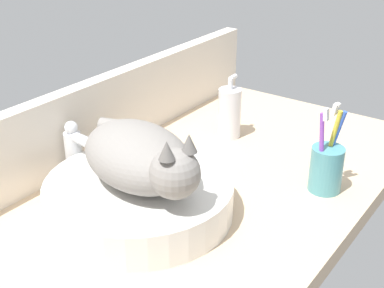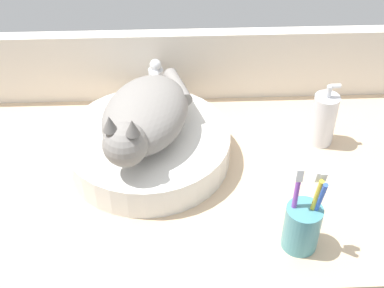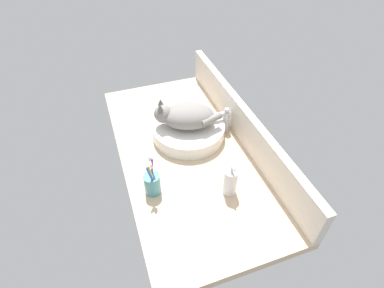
{
  "view_description": "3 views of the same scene",
  "coord_description": "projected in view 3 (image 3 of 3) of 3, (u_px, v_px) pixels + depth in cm",
  "views": [
    {
      "loc": [
        -74.38,
        -54.05,
        57.25
      ],
      "look_at": [
        2.94,
        1.37,
        10.62
      ],
      "focal_mm": 50.0,
      "sensor_mm": 36.0,
      "label": 1
    },
    {
      "loc": [
        -3.61,
        -84.41,
        79.61
      ],
      "look_at": [
        -0.24,
        -0.42,
        8.2
      ],
      "focal_mm": 50.0,
      "sensor_mm": 36.0,
      "label": 2
    },
    {
      "loc": [
        98.25,
        -31.28,
        99.8
      ],
      "look_at": [
        5.84,
        1.06,
        8.71
      ],
      "focal_mm": 28.0,
      "sensor_mm": 36.0,
      "label": 3
    }
  ],
  "objects": [
    {
      "name": "faucet",
      "position": [
        224.0,
        118.0,
        1.5
      ],
      "size": [
        3.81,
        11.86,
        13.6
      ],
      "color": "silver",
      "rests_on": "ground_plane"
    },
    {
      "name": "cat",
      "position": [
        185.0,
        116.0,
        1.43
      ],
      "size": [
        23.64,
        30.49,
        14.0
      ],
      "color": "gray",
      "rests_on": "sink_basin"
    },
    {
      "name": "ground_plane",
      "position": [
        186.0,
        153.0,
        1.45
      ],
      "size": [
        124.16,
        61.32,
        4.0
      ],
      "primitive_type": "cube",
      "color": "#D1B28E"
    },
    {
      "name": "sink_basin",
      "position": [
        188.0,
        130.0,
        1.49
      ],
      "size": [
        35.86,
        35.86,
        6.88
      ],
      "primitive_type": "cylinder",
      "color": "silver",
      "rests_on": "ground_plane"
    },
    {
      "name": "backsplash_panel",
      "position": [
        242.0,
        123.0,
        1.44
      ],
      "size": [
        124.16,
        3.6,
        17.99
      ],
      "primitive_type": "cube",
      "color": "silver",
      "rests_on": "ground_plane"
    },
    {
      "name": "toothbrush_cup",
      "position": [
        152.0,
        183.0,
        1.22
      ],
      "size": [
        6.71,
        6.71,
        18.67
      ],
      "color": "teal",
      "rests_on": "ground_plane"
    },
    {
      "name": "soap_dispenser",
      "position": [
        230.0,
        182.0,
        1.21
      ],
      "size": [
        5.62,
        5.62,
        15.76
      ],
      "color": "silver",
      "rests_on": "ground_plane"
    }
  ]
}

